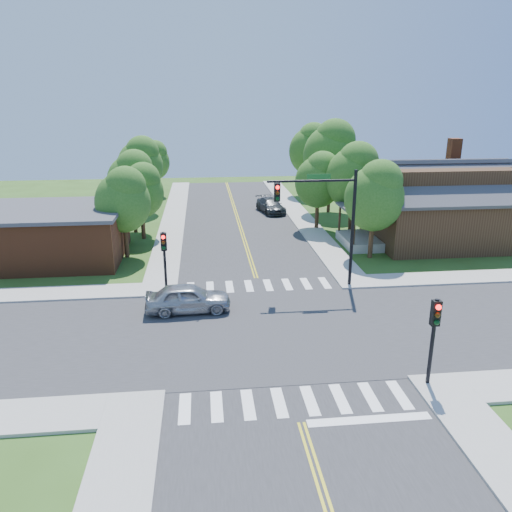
{
  "coord_description": "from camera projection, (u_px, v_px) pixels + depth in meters",
  "views": [
    {
      "loc": [
        -3.26,
        -22.5,
        11.28
      ],
      "look_at": [
        -0.23,
        5.5,
        2.2
      ],
      "focal_mm": 35.0,
      "sensor_mm": 36.0,
      "label": 1
    }
  ],
  "objects": [
    {
      "name": "stop_bar",
      "position": [
        369.0,
        420.0,
        18.15
      ],
      "size": [
        4.6,
        0.45,
        0.09
      ],
      "primitive_type": "cube",
      "color": "white",
      "rests_on": "ground"
    },
    {
      "name": "tree_e_b",
      "position": [
        354.0,
        174.0,
        41.13
      ],
      "size": [
        4.59,
        4.36,
        7.81
      ],
      "color": "#382314",
      "rests_on": "ground"
    },
    {
      "name": "road_ew",
      "position": [
        272.0,
        330.0,
        25.08
      ],
      "size": [
        90.0,
        10.0,
        0.04
      ],
      "primitive_type": "cube",
      "color": "#2D2D30",
      "rests_on": "ground"
    },
    {
      "name": "ground",
      "position": [
        272.0,
        331.0,
        25.09
      ],
      "size": [
        100.0,
        100.0,
        0.0
      ],
      "primitive_type": "plane",
      "color": "#304E18",
      "rests_on": "ground"
    },
    {
      "name": "crosswalk_south",
      "position": [
        295.0,
        401.0,
        19.21
      ],
      "size": [
        8.85,
        2.0,
        0.01
      ],
      "color": "white",
      "rests_on": "ground"
    },
    {
      "name": "car_silver",
      "position": [
        188.0,
        299.0,
        27.03
      ],
      "size": [
        2.21,
        4.74,
        1.57
      ],
      "primitive_type": "imported",
      "rotation": [
        0.0,
        0.0,
        1.61
      ],
      "color": "#A3A5AA",
      "rests_on": "ground"
    },
    {
      "name": "tree_bldg",
      "position": [
        141.0,
        189.0,
        39.99
      ],
      "size": [
        3.71,
        3.52,
        6.3
      ],
      "color": "#382314",
      "rests_on": "ground"
    },
    {
      "name": "signal_pole_nw",
      "position": [
        164.0,
        251.0,
        28.97
      ],
      "size": [
        0.34,
        0.42,
        3.8
      ],
      "color": "black",
      "rests_on": "ground"
    },
    {
      "name": "road_ns",
      "position": [
        272.0,
        330.0,
        25.08
      ],
      "size": [
        10.0,
        90.0,
        0.04
      ],
      "primitive_type": "cube",
      "color": "#2D2D30",
      "rests_on": "ground"
    },
    {
      "name": "signal_pole_se",
      "position": [
        434.0,
        326.0,
        19.52
      ],
      "size": [
        0.34,
        0.42,
        3.8
      ],
      "color": "black",
      "rests_on": "ground"
    },
    {
      "name": "intersection_patch",
      "position": [
        272.0,
        331.0,
        25.09
      ],
      "size": [
        10.2,
        10.2,
        0.06
      ],
      "primitive_type": "cube",
      "color": "#2D2D30",
      "rests_on": "ground"
    },
    {
      "name": "tree_e_a",
      "position": [
        376.0,
        194.0,
        34.97
      ],
      "size": [
        4.2,
        3.99,
        7.15
      ],
      "color": "#382314",
      "rests_on": "ground"
    },
    {
      "name": "tree_w_b",
      "position": [
        133.0,
        179.0,
        41.74
      ],
      "size": [
        4.18,
        3.97,
        7.1
      ],
      "color": "#382314",
      "rests_on": "ground"
    },
    {
      "name": "sidewalk_nw",
      "position": [
        41.0,
        248.0,
        38.41
      ],
      "size": [
        40.0,
        40.0,
        0.14
      ],
      "color": "#9E9B93",
      "rests_on": "ground"
    },
    {
      "name": "house_ne",
      "position": [
        438.0,
        202.0,
        39.08
      ],
      "size": [
        13.05,
        8.8,
        7.11
      ],
      "color": "#372113",
      "rests_on": "ground"
    },
    {
      "name": "tree_house",
      "position": [
        319.0,
        179.0,
        42.83
      ],
      "size": [
        4.03,
        3.83,
        6.85
      ],
      "color": "#382314",
      "rests_on": "ground"
    },
    {
      "name": "tree_w_d",
      "position": [
        154.0,
        160.0,
        57.57
      ],
      "size": [
        3.8,
        3.61,
        6.47
      ],
      "color": "#382314",
      "rests_on": "ground"
    },
    {
      "name": "centerline",
      "position": [
        272.0,
        330.0,
        25.07
      ],
      "size": [
        0.3,
        90.0,
        0.01
      ],
      "color": "gold",
      "rests_on": "ground"
    },
    {
      "name": "tree_w_c",
      "position": [
        141.0,
        162.0,
        49.15
      ],
      "size": [
        4.48,
        4.26,
        7.62
      ],
      "color": "#382314",
      "rests_on": "ground"
    },
    {
      "name": "tree_e_d",
      "position": [
        311.0,
        148.0,
        57.54
      ],
      "size": [
        4.96,
        4.71,
        8.43
      ],
      "color": "#382314",
      "rests_on": "ground"
    },
    {
      "name": "tree_e_c",
      "position": [
        332.0,
        152.0,
        48.78
      ],
      "size": [
        5.43,
        5.16,
        9.23
      ],
      "color": "#382314",
      "rests_on": "ground"
    },
    {
      "name": "crosswalk_north",
      "position": [
        259.0,
        285.0,
        30.94
      ],
      "size": [
        8.85,
        2.0,
        0.01
      ],
      "color": "white",
      "rests_on": "ground"
    },
    {
      "name": "car_dgrey",
      "position": [
        271.0,
        206.0,
        50.15
      ],
      "size": [
        3.94,
        5.61,
        1.4
      ],
      "primitive_type": "imported",
      "rotation": [
        0.0,
        0.0,
        0.21
      ],
      "color": "#2C2F31",
      "rests_on": "ground"
    },
    {
      "name": "sidewalk_ne",
      "position": [
        433.0,
        236.0,
        41.65
      ],
      "size": [
        40.0,
        40.0,
        0.14
      ],
      "color": "#9E9B93",
      "rests_on": "ground"
    },
    {
      "name": "signal_mast_ne",
      "position": [
        326.0,
        210.0,
        29.29
      ],
      "size": [
        5.3,
        0.42,
        7.2
      ],
      "color": "black",
      "rests_on": "ground"
    },
    {
      "name": "tree_w_a",
      "position": [
        124.0,
        198.0,
        35.2
      ],
      "size": [
        3.92,
        3.72,
        6.66
      ],
      "color": "#382314",
      "rests_on": "ground"
    },
    {
      "name": "building_nw",
      "position": [
        50.0,
        234.0,
        35.55
      ],
      "size": [
        10.4,
        8.4,
        3.73
      ],
      "color": "brown",
      "rests_on": "ground"
    }
  ]
}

